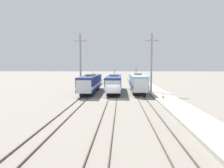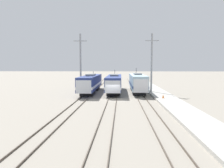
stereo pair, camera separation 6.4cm
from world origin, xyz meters
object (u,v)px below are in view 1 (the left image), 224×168
at_px(locomotive_center, 114,83).
at_px(traffic_cone, 163,96).
at_px(locomotive_far_left, 91,83).
at_px(locomotive_far_right, 137,83).
at_px(catenary_tower_left, 80,63).
at_px(catenary_tower_right, 152,63).

distance_m(locomotive_center, traffic_cone, 13.84).
xyz_separation_m(locomotive_far_left, locomotive_far_right, (10.34, 0.95, 0.08)).
bearing_deg(locomotive_center, catenary_tower_left, -173.77).
distance_m(catenary_tower_left, catenary_tower_right, 15.35).
bearing_deg(locomotive_far_left, locomotive_center, 6.43).
bearing_deg(catenary_tower_left, locomotive_center, 6.23).
height_order(locomotive_far_right, catenary_tower_left, catenary_tower_left).
bearing_deg(locomotive_center, locomotive_far_right, 4.05).
distance_m(locomotive_far_left, catenary_tower_left, 4.94).
height_order(locomotive_far_left, catenary_tower_left, catenary_tower_left).
bearing_deg(traffic_cone, locomotive_far_right, 107.99).
distance_m(catenary_tower_right, traffic_cone, 11.49).
height_order(locomotive_far_left, traffic_cone, locomotive_far_left).
xyz_separation_m(locomotive_center, catenary_tower_right, (8.05, -0.80, 4.48)).
relative_size(locomotive_far_left, traffic_cone, 29.28).
xyz_separation_m(catenary_tower_right, traffic_cone, (0.69, -9.84, -5.89)).
relative_size(locomotive_far_right, catenary_tower_left, 1.43).
bearing_deg(catenary_tower_right, locomotive_far_right, 158.00).
bearing_deg(catenary_tower_left, locomotive_far_left, 5.76).
bearing_deg(locomotive_far_right, locomotive_far_left, -174.76).
distance_m(locomotive_far_left, traffic_cone, 17.22).
bearing_deg(catenary_tower_right, traffic_cone, -85.97).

